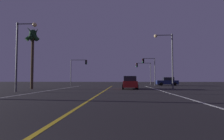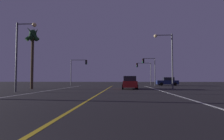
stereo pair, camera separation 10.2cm
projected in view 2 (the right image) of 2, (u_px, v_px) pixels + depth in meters
The scene contains 11 objects.
lane_edge_right at pixel (175, 95), 15.21m from camera, with size 0.16×42.22×0.01m, color silver.
lane_edge_left at pixel (24, 94), 15.95m from camera, with size 0.16×42.22×0.01m, color silver.
lane_center_divider at pixel (98, 95), 15.58m from camera, with size 0.16×42.22×0.01m, color gold.
car_ahead_far at pixel (130, 83), 24.92m from camera, with size 2.02×4.30×1.70m.
car_crossing_side at pixel (167, 82), 38.69m from camera, with size 4.30×2.02×1.70m.
traffic_light_near_right at pixel (149, 65), 36.91m from camera, with size 2.53×0.36×5.44m.
traffic_light_near_left at pixel (79, 66), 37.72m from camera, with size 3.39×0.36×5.22m.
traffic_light_far_right at pixel (143, 68), 42.41m from camera, with size 3.34×0.36×5.01m.
street_lamp_left_mid at pixel (22, 47), 18.98m from camera, with size 2.10×0.44×7.05m.
street_lamp_right_far at pixel (168, 53), 24.96m from camera, with size 2.47×0.44×7.34m.
palm_tree_left_mid at pixel (33, 39), 25.21m from camera, with size 2.14×2.13×8.36m.
Camera 2 is at (2.11, -0.46, 1.26)m, focal length 30.15 mm.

